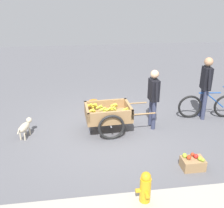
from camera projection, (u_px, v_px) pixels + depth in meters
name	position (u px, v px, depth m)	size (l,w,h in m)	color
ground_plane	(115.00, 132.00, 6.71)	(24.00, 24.00, 0.00)	#56565B
fruit_cart	(108.00, 115.00, 6.60)	(1.68, 0.97, 0.74)	#937047
vendor_person	(154.00, 94.00, 6.62)	(0.22, 0.56, 1.52)	#333851
bicycle	(208.00, 106.00, 7.36)	(1.66, 0.46, 0.85)	black
cyclist_person	(206.00, 82.00, 7.09)	(0.23, 0.60, 1.70)	#333851
dog	(25.00, 127.00, 6.40)	(0.31, 0.65, 0.40)	beige
fire_hydrant	(145.00, 190.00, 4.25)	(0.25, 0.25, 0.67)	gold
plastic_bucket	(94.00, 105.00, 7.90)	(0.26, 0.26, 0.30)	orange
apple_crate	(193.00, 163.00, 5.28)	(0.44, 0.32, 0.31)	#99754C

